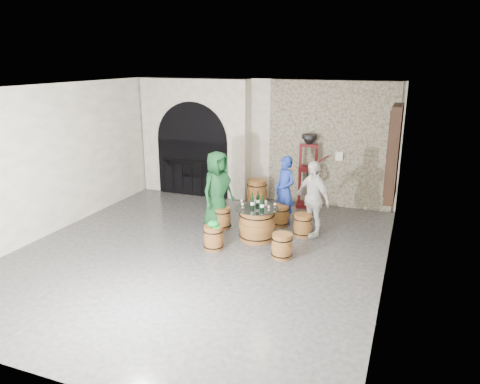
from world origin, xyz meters
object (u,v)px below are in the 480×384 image
at_px(person_green, 218,190).
at_px(wine_bottle_center, 262,204).
at_px(barrel_stool_right, 303,225).
at_px(barrel_stool_near_right, 282,246).
at_px(barrel_stool_near_left, 213,238).
at_px(side_barrel, 257,193).
at_px(corking_press, 308,165).
at_px(wine_bottle_right, 258,200).
at_px(barrel_stool_left, 222,218).
at_px(person_blue, 285,190).
at_px(barrel_table, 257,224).
at_px(person_white, 313,199).
at_px(wine_bottle_left, 252,202).
at_px(barrel_stool_far, 280,215).

bearing_deg(person_green, wine_bottle_center, -92.00).
relative_size(barrel_stool_right, person_green, 0.28).
xyz_separation_m(barrel_stool_near_right, barrel_stool_near_left, (-1.40, -0.10, 0.00)).
height_order(side_barrel, corking_press, corking_press).
relative_size(barrel_stool_near_right, wine_bottle_right, 1.51).
bearing_deg(barrel_stool_right, side_barrel, 134.89).
height_order(barrel_stool_left, person_green, person_green).
relative_size(barrel_stool_left, wine_bottle_right, 1.51).
height_order(barrel_stool_near_right, barrel_stool_near_left, same).
xyz_separation_m(barrel_stool_near_left, wine_bottle_right, (0.62, 0.94, 0.60)).
xyz_separation_m(wine_bottle_center, wine_bottle_right, (-0.18, 0.26, 0.00)).
height_order(barrel_stool_left, barrel_stool_right, same).
height_order(barrel_stool_near_right, person_blue, person_blue).
xyz_separation_m(barrel_table, corking_press, (0.48, 2.57, 0.75)).
distance_m(barrel_stool_near_right, wine_bottle_center, 1.03).
bearing_deg(side_barrel, person_white, -40.21).
height_order(barrel_stool_right, person_green, person_green).
distance_m(barrel_stool_near_right, person_blue, 2.01).
xyz_separation_m(side_barrel, corking_press, (1.23, 0.40, 0.75)).
xyz_separation_m(barrel_stool_near_right, person_green, (-1.83, 1.09, 0.63)).
distance_m(barrel_table, side_barrel, 2.29).
height_order(barrel_table, person_blue, person_blue).
xyz_separation_m(barrel_stool_right, barrel_stool_near_left, (-1.50, -1.35, 0.00)).
height_order(person_white, wine_bottle_right, person_white).
height_order(barrel_table, wine_bottle_right, wine_bottle_right).
xyz_separation_m(barrel_stool_near_right, side_barrel, (-1.50, 2.86, 0.11)).
bearing_deg(barrel_stool_left, wine_bottle_left, -25.11).
distance_m(person_white, side_barrel, 2.37).
height_order(barrel_stool_far, barrel_stool_right, same).
xyz_separation_m(barrel_stool_far, person_blue, (0.04, 0.18, 0.55)).
xyz_separation_m(barrel_stool_right, wine_bottle_left, (-0.94, -0.61, 0.60)).
bearing_deg(wine_bottle_center, person_green, 157.20).
relative_size(barrel_table, barrel_stool_far, 1.86).
bearing_deg(barrel_stool_near_right, side_barrel, 117.60).
distance_m(barrel_table, wine_bottle_center, 0.52).
xyz_separation_m(wine_bottle_right, corking_press, (0.51, 2.42, 0.26)).
distance_m(barrel_stool_left, person_white, 2.09).
xyz_separation_m(wine_bottle_right, side_barrel, (-0.71, 2.03, -0.49)).
xyz_separation_m(barrel_stool_right, person_white, (0.17, 0.11, 0.58)).
xyz_separation_m(barrel_table, barrel_stool_right, (0.86, 0.56, -0.11)).
height_order(wine_bottle_left, wine_bottle_center, same).
bearing_deg(person_green, person_blue, -39.12).
bearing_deg(barrel_table, person_blue, 77.04).
relative_size(person_white, wine_bottle_center, 5.08).
xyz_separation_m(barrel_table, person_blue, (0.27, 1.18, 0.45)).
bearing_deg(person_blue, wine_bottle_center, -61.83).
height_order(barrel_stool_left, wine_bottle_left, wine_bottle_left).
bearing_deg(barrel_stool_near_left, wine_bottle_center, 40.32).
bearing_deg(person_green, barrel_stool_near_right, -100.12).
relative_size(wine_bottle_center, side_barrel, 0.46).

